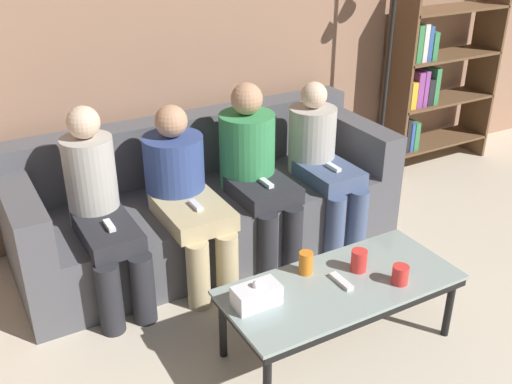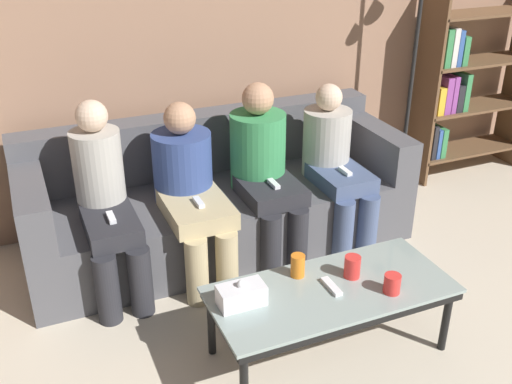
{
  "view_description": "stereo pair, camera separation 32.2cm",
  "coord_description": "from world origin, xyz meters",
  "px_view_note": "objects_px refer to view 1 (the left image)",
  "views": [
    {
      "loc": [
        -1.42,
        0.52,
        2.1
      ],
      "look_at": [
        0.0,
        3.03,
        0.66
      ],
      "focal_mm": 42.0,
      "sensor_mm": 36.0,
      "label": 1
    },
    {
      "loc": [
        -1.13,
        0.37,
        2.1
      ],
      "look_at": [
        0.0,
        3.03,
        0.66
      ],
      "focal_mm": 42.0,
      "sensor_mm": 36.0,
      "label": 2
    }
  ],
  "objects_px": {
    "cup_near_right": "(306,263)",
    "game_remote": "(341,281)",
    "tissue_box": "(257,295)",
    "cup_near_left": "(400,275)",
    "seated_person_mid_left": "(183,189)",
    "seated_person_mid_right": "(254,166)",
    "seated_person_right_end": "(321,157)",
    "seated_person_left_end": "(100,207)",
    "coffee_table": "(341,290)",
    "bookshelf": "(430,80)",
    "standing_lamp": "(391,47)",
    "couch": "(206,202)",
    "cup_far_center": "(359,261)"
  },
  "relations": [
    {
      "from": "cup_near_left",
      "to": "standing_lamp",
      "type": "xyz_separation_m",
      "value": [
        1.19,
        1.54,
        0.67
      ]
    },
    {
      "from": "tissue_box",
      "to": "game_remote",
      "type": "distance_m",
      "value": 0.45
    },
    {
      "from": "coffee_table",
      "to": "game_remote",
      "type": "bearing_deg",
      "value": -93.58
    },
    {
      "from": "cup_near_right",
      "to": "game_remote",
      "type": "relative_size",
      "value": 0.79
    },
    {
      "from": "game_remote",
      "to": "seated_person_mid_right",
      "type": "height_order",
      "value": "seated_person_mid_right"
    },
    {
      "from": "bookshelf",
      "to": "standing_lamp",
      "type": "bearing_deg",
      "value": -166.32
    },
    {
      "from": "game_remote",
      "to": "seated_person_mid_left",
      "type": "bearing_deg",
      "value": 110.67
    },
    {
      "from": "seated_person_left_end",
      "to": "seated_person_right_end",
      "type": "distance_m",
      "value": 1.48
    },
    {
      "from": "cup_near_left",
      "to": "seated_person_mid_left",
      "type": "distance_m",
      "value": 1.34
    },
    {
      "from": "game_remote",
      "to": "seated_person_mid_right",
      "type": "xyz_separation_m",
      "value": [
        0.11,
        1.06,
        0.19
      ]
    },
    {
      "from": "standing_lamp",
      "to": "seated_person_right_end",
      "type": "xyz_separation_m",
      "value": [
        -0.84,
        -0.37,
        -0.56
      ]
    },
    {
      "from": "couch",
      "to": "seated_person_left_end",
      "type": "height_order",
      "value": "seated_person_left_end"
    },
    {
      "from": "cup_near_left",
      "to": "cup_far_center",
      "type": "bearing_deg",
      "value": 119.51
    },
    {
      "from": "seated_person_right_end",
      "to": "cup_near_left",
      "type": "bearing_deg",
      "value": -106.57
    },
    {
      "from": "bookshelf",
      "to": "seated_person_left_end",
      "type": "distance_m",
      "value": 2.95
    },
    {
      "from": "coffee_table",
      "to": "cup_near_left",
      "type": "relative_size",
      "value": 12.4
    },
    {
      "from": "cup_far_center",
      "to": "bookshelf",
      "type": "height_order",
      "value": "bookshelf"
    },
    {
      "from": "cup_near_right",
      "to": "game_remote",
      "type": "height_order",
      "value": "cup_near_right"
    },
    {
      "from": "cup_near_left",
      "to": "seated_person_left_end",
      "type": "relative_size",
      "value": 0.09
    },
    {
      "from": "couch",
      "to": "game_remote",
      "type": "distance_m",
      "value": 1.27
    },
    {
      "from": "cup_far_center",
      "to": "seated_person_mid_left",
      "type": "xyz_separation_m",
      "value": [
        -0.53,
        0.98,
        0.11
      ]
    },
    {
      "from": "seated_person_left_end",
      "to": "seated_person_mid_left",
      "type": "bearing_deg",
      "value": 1.11
    },
    {
      "from": "cup_far_center",
      "to": "cup_near_right",
      "type": "bearing_deg",
      "value": 155.36
    },
    {
      "from": "cup_far_center",
      "to": "seated_person_mid_right",
      "type": "height_order",
      "value": "seated_person_mid_right"
    },
    {
      "from": "coffee_table",
      "to": "game_remote",
      "type": "relative_size",
      "value": 7.96
    },
    {
      "from": "couch",
      "to": "seated_person_mid_left",
      "type": "height_order",
      "value": "seated_person_mid_left"
    },
    {
      "from": "tissue_box",
      "to": "seated_person_right_end",
      "type": "distance_m",
      "value": 1.44
    },
    {
      "from": "tissue_box",
      "to": "seated_person_mid_right",
      "type": "distance_m",
      "value": 1.16
    },
    {
      "from": "tissue_box",
      "to": "standing_lamp",
      "type": "xyz_separation_m",
      "value": [
        1.88,
        1.35,
        0.67
      ]
    },
    {
      "from": "seated_person_left_end",
      "to": "seated_person_mid_right",
      "type": "relative_size",
      "value": 1.01
    },
    {
      "from": "cup_near_right",
      "to": "seated_person_right_end",
      "type": "distance_m",
      "value": 1.13
    },
    {
      "from": "cup_near_left",
      "to": "tissue_box",
      "type": "distance_m",
      "value": 0.72
    },
    {
      "from": "seated_person_mid_left",
      "to": "game_remote",
      "type": "bearing_deg",
      "value": -69.33
    },
    {
      "from": "cup_near_right",
      "to": "cup_near_left",
      "type": "bearing_deg",
      "value": -40.52
    },
    {
      "from": "tissue_box",
      "to": "cup_near_right",
      "type": "bearing_deg",
      "value": 17.11
    },
    {
      "from": "game_remote",
      "to": "seated_person_right_end",
      "type": "relative_size",
      "value": 0.15
    },
    {
      "from": "seated_person_left_end",
      "to": "cup_near_left",
      "type": "bearing_deg",
      "value": -45.73
    },
    {
      "from": "cup_near_left",
      "to": "seated_person_mid_left",
      "type": "height_order",
      "value": "seated_person_mid_left"
    },
    {
      "from": "cup_far_center",
      "to": "seated_person_mid_right",
      "type": "xyz_separation_m",
      "value": [
        -0.04,
        1.01,
        0.14
      ]
    },
    {
      "from": "cup_near_left",
      "to": "cup_near_right",
      "type": "bearing_deg",
      "value": 139.48
    },
    {
      "from": "seated_person_mid_right",
      "to": "cup_far_center",
      "type": "bearing_deg",
      "value": -87.91
    },
    {
      "from": "standing_lamp",
      "to": "seated_person_mid_left",
      "type": "height_order",
      "value": "standing_lamp"
    },
    {
      "from": "standing_lamp",
      "to": "seated_person_mid_right",
      "type": "distance_m",
      "value": 1.47
    },
    {
      "from": "standing_lamp",
      "to": "game_remote",
      "type": "bearing_deg",
      "value": -135.67
    },
    {
      "from": "standing_lamp",
      "to": "seated_person_left_end",
      "type": "xyz_separation_m",
      "value": [
        -2.32,
        -0.38,
        -0.54
      ]
    },
    {
      "from": "cup_near_left",
      "to": "bookshelf",
      "type": "xyz_separation_m",
      "value": [
        1.77,
        1.68,
        0.31
      ]
    },
    {
      "from": "couch",
      "to": "cup_near_left",
      "type": "height_order",
      "value": "couch"
    },
    {
      "from": "tissue_box",
      "to": "seated_person_right_end",
      "type": "height_order",
      "value": "seated_person_right_end"
    },
    {
      "from": "coffee_table",
      "to": "seated_person_mid_left",
      "type": "relative_size",
      "value": 1.16
    },
    {
      "from": "cup_near_right",
      "to": "game_remote",
      "type": "distance_m",
      "value": 0.2
    }
  ]
}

